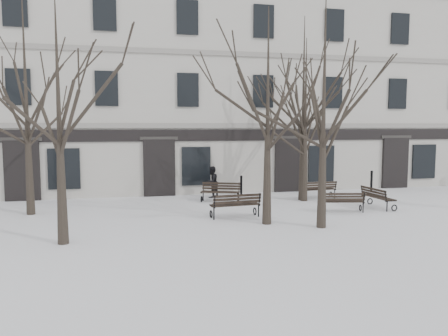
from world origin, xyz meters
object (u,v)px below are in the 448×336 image
object	(u,v)px
bench_2	(343,201)
bench_5	(377,197)
bench_3	(220,191)
tree_2	(324,84)
tree_0	(58,91)
bench_1	(236,204)
tree_1	(268,90)
bench_4	(319,189)

from	to	relation	value
bench_2	bench_5	distance (m)	1.99
bench_3	tree_2	bearing A→B (deg)	-46.21
tree_0	bench_5	distance (m)	13.62
tree_0	bench_1	distance (m)	7.71
tree_1	tree_0	bearing A→B (deg)	-169.91
tree_1	bench_3	world-z (taller)	tree_1
bench_1	bench_3	xyz separation A→B (m)	(0.19, 3.66, -0.03)
bench_1	bench_4	size ratio (longest dim) A/B	1.12
tree_0	tree_2	bearing A→B (deg)	1.81
bench_2	tree_2	bearing A→B (deg)	60.26
tree_2	bench_2	xyz separation A→B (m)	(2.07, 2.34, -4.55)
tree_0	bench_4	size ratio (longest dim) A/B	4.12
tree_1	bench_1	bearing A→B (deg)	123.47
tree_2	bench_4	world-z (taller)	tree_2
tree_1	bench_5	bearing A→B (deg)	18.74
tree_2	bench_2	bearing A→B (deg)	48.47
tree_1	bench_1	size ratio (longest dim) A/B	3.89
tree_1	bench_2	bearing A→B (deg)	20.08
tree_0	tree_1	bearing A→B (deg)	10.09
bench_2	bench_4	size ratio (longest dim) A/B	1.00
bench_2	bench_5	size ratio (longest dim) A/B	0.97
tree_2	bench_1	world-z (taller)	tree_2
tree_1	bench_3	bearing A→B (deg)	97.67
bench_2	bench_1	bearing A→B (deg)	12.89
bench_2	bench_5	world-z (taller)	bench_5
bench_4	tree_0	bearing A→B (deg)	23.21
bench_5	bench_2	bearing A→B (deg)	102.50
bench_3	bench_4	distance (m)	4.94
bench_1	bench_4	world-z (taller)	bench_1
bench_1	bench_5	xyz separation A→B (m)	(6.54, 0.64, -0.04)
tree_0	tree_1	xyz separation A→B (m)	(6.90, 1.23, 0.25)
bench_3	bench_5	bearing A→B (deg)	-3.54
bench_1	bench_4	bearing A→B (deg)	-151.18
tree_1	bench_2	size ratio (longest dim) A/B	4.35
tree_1	bench_2	world-z (taller)	tree_1
tree_0	bench_3	xyz separation A→B (m)	(6.23, 6.18, -4.10)
bench_4	bench_3	bearing A→B (deg)	-7.11
tree_1	tree_2	bearing A→B (deg)	-29.26
tree_0	tree_2	size ratio (longest dim) A/B	0.92
tree_0	bench_1	world-z (taller)	tree_0
bench_4	tree_1	bearing A→B (deg)	43.17
tree_1	bench_4	world-z (taller)	tree_1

